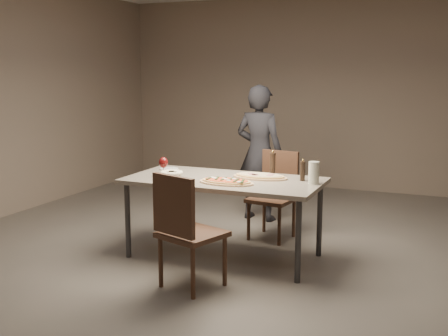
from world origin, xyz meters
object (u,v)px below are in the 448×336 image
at_px(dining_table, 224,185).
at_px(bread_basket, 172,174).
at_px(ham_pizza, 260,176).
at_px(pepper_mill_left, 273,163).
at_px(chair_near, 184,225).
at_px(zucchini_pizza, 226,182).
at_px(diner, 259,153).
at_px(carafe, 314,173).
at_px(chair_far, 275,189).

height_order(dining_table, bread_basket, bread_basket).
relative_size(ham_pizza, pepper_mill_left, 2.24).
height_order(dining_table, chair_near, chair_near).
height_order(zucchini_pizza, diner, diner).
distance_m(zucchini_pizza, carafe, 0.77).
height_order(bread_basket, chair_near, chair_near).
distance_m(pepper_mill_left, carafe, 0.55).
height_order(chair_near, diner, diner).
bearing_deg(diner, zucchini_pizza, 105.76).
bearing_deg(bread_basket, ham_pizza, 26.02).
distance_m(dining_table, diner, 1.41).
bearing_deg(pepper_mill_left, dining_table, -132.24).
xyz_separation_m(carafe, diner, (-0.97, 1.31, -0.06)).
height_order(zucchini_pizza, pepper_mill_left, pepper_mill_left).
bearing_deg(chair_near, dining_table, 110.48).
bearing_deg(chair_far, bread_basket, 64.09).
height_order(ham_pizza, bread_basket, bread_basket).
height_order(dining_table, chair_far, chair_far).
distance_m(carafe, diner, 1.63).
distance_m(ham_pizza, carafe, 0.53).
xyz_separation_m(dining_table, pepper_mill_left, (0.35, 0.38, 0.17)).
relative_size(pepper_mill_left, chair_near, 0.25).
distance_m(zucchini_pizza, chair_far, 1.04).
bearing_deg(pepper_mill_left, ham_pizza, -102.37).
bearing_deg(chair_near, ham_pizza, 93.94).
bearing_deg(diner, chair_near, 101.16).
xyz_separation_m(chair_near, diner, (-0.18, 2.27, 0.26)).
height_order(carafe, chair_near, chair_near).
relative_size(ham_pizza, chair_far, 0.58).
bearing_deg(diner, dining_table, 102.79).
height_order(ham_pizza, pepper_mill_left, pepper_mill_left).
distance_m(bread_basket, chair_near, 0.86).
height_order(zucchini_pizza, carafe, carafe).
xyz_separation_m(pepper_mill_left, chair_near, (-0.32, -1.25, -0.33)).
distance_m(bread_basket, chair_far, 1.25).
distance_m(zucchini_pizza, chair_near, 0.72).
xyz_separation_m(ham_pizza, diner, (-0.45, 1.24, 0.02)).
relative_size(zucchini_pizza, ham_pizza, 0.97).
bearing_deg(carafe, pepper_mill_left, 149.08).
bearing_deg(zucchini_pizza, chair_far, 103.98).
relative_size(chair_near, chair_far, 1.05).
bearing_deg(dining_table, chair_near, -88.10).
height_order(dining_table, carafe, carafe).
relative_size(dining_table, ham_pizza, 3.46).
bearing_deg(chair_far, ham_pizza, 103.01).
bearing_deg(carafe, zucchini_pizza, -157.97).
distance_m(bread_basket, diner, 1.63).
relative_size(dining_table, chair_near, 1.90).
relative_size(bread_basket, chair_far, 0.23).
xyz_separation_m(zucchini_pizza, chair_far, (0.14, 1.00, -0.26)).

